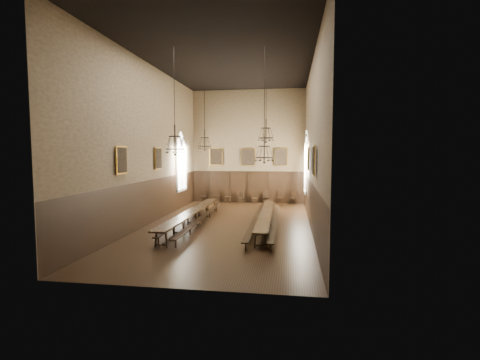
% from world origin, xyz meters
% --- Properties ---
extents(floor, '(9.00, 18.00, 0.02)m').
position_xyz_m(floor, '(0.00, 0.00, -0.01)').
color(floor, black).
rests_on(floor, ground).
extents(ceiling, '(9.00, 18.00, 0.02)m').
position_xyz_m(ceiling, '(0.00, 0.00, 9.01)').
color(ceiling, black).
rests_on(ceiling, ground).
extents(wall_back, '(9.00, 0.02, 9.00)m').
position_xyz_m(wall_back, '(0.00, 9.01, 4.50)').
color(wall_back, '#8D7357').
rests_on(wall_back, ground).
extents(wall_front, '(9.00, 0.02, 9.00)m').
position_xyz_m(wall_front, '(0.00, -9.01, 4.50)').
color(wall_front, '#8D7357').
rests_on(wall_front, ground).
extents(wall_left, '(0.02, 18.00, 9.00)m').
position_xyz_m(wall_left, '(-4.51, 0.00, 4.50)').
color(wall_left, '#8D7357').
rests_on(wall_left, ground).
extents(wall_right, '(0.02, 18.00, 9.00)m').
position_xyz_m(wall_right, '(4.51, 0.00, 4.50)').
color(wall_right, '#8D7357').
rests_on(wall_right, ground).
extents(wainscot_panelling, '(9.00, 18.00, 2.50)m').
position_xyz_m(wainscot_panelling, '(0.00, 0.00, 1.25)').
color(wainscot_panelling, black).
rests_on(wainscot_panelling, floor).
extents(table_left, '(0.76, 10.31, 0.80)m').
position_xyz_m(table_left, '(-2.00, -0.14, 0.40)').
color(table_left, black).
rests_on(table_left, floor).
extents(table_right, '(0.87, 9.63, 0.75)m').
position_xyz_m(table_right, '(2.08, 0.12, 0.38)').
color(table_right, black).
rests_on(table_right, floor).
extents(bench_left_outer, '(0.89, 10.14, 0.46)m').
position_xyz_m(bench_left_outer, '(-2.53, 0.16, 0.29)').
color(bench_left_outer, black).
rests_on(bench_left_outer, floor).
extents(bench_left_inner, '(0.52, 9.94, 0.45)m').
position_xyz_m(bench_left_inner, '(-1.50, -0.15, 0.28)').
color(bench_left_inner, black).
rests_on(bench_left_inner, floor).
extents(bench_right_inner, '(0.46, 10.16, 0.46)m').
position_xyz_m(bench_right_inner, '(1.54, -0.11, 0.29)').
color(bench_right_inner, black).
rests_on(bench_right_inner, floor).
extents(bench_right_outer, '(0.37, 10.07, 0.45)m').
position_xyz_m(bench_right_outer, '(2.60, -0.14, 0.29)').
color(bench_right_outer, black).
rests_on(bench_right_outer, floor).
extents(chair_0, '(0.46, 0.46, 0.99)m').
position_xyz_m(chair_0, '(-3.60, 8.60, 0.30)').
color(chair_0, black).
rests_on(chair_0, floor).
extents(chair_1, '(0.40, 0.40, 0.86)m').
position_xyz_m(chair_1, '(-2.46, 8.50, 0.26)').
color(chair_1, black).
rests_on(chair_1, floor).
extents(chair_2, '(0.48, 0.48, 1.04)m').
position_xyz_m(chair_2, '(-1.58, 8.53, 0.31)').
color(chair_2, black).
rests_on(chair_2, floor).
extents(chair_3, '(0.49, 0.49, 0.87)m').
position_xyz_m(chair_3, '(-0.52, 8.48, 0.26)').
color(chair_3, black).
rests_on(chair_3, floor).
extents(chair_4, '(0.42, 0.42, 0.90)m').
position_xyz_m(chair_4, '(0.54, 8.53, 0.27)').
color(chair_4, black).
rests_on(chair_4, floor).
extents(chair_5, '(0.53, 0.53, 1.03)m').
position_xyz_m(chair_5, '(1.48, 8.54, 0.31)').
color(chair_5, black).
rests_on(chair_5, floor).
extents(chair_6, '(0.56, 0.56, 1.02)m').
position_xyz_m(chair_6, '(2.55, 8.53, 0.31)').
color(chair_6, black).
rests_on(chair_6, floor).
extents(chair_7, '(0.57, 0.57, 1.03)m').
position_xyz_m(chair_7, '(3.59, 8.54, 0.31)').
color(chair_7, black).
rests_on(chair_7, floor).
extents(chandelier_back_left, '(0.83, 0.83, 4.71)m').
position_xyz_m(chandelier_back_left, '(-1.98, 2.72, 4.75)').
color(chandelier_back_left, black).
rests_on(chandelier_back_left, ceiling).
extents(chandelier_back_right, '(0.91, 0.91, 4.24)m').
position_xyz_m(chandelier_back_right, '(1.90, 2.36, 5.19)').
color(chandelier_back_right, black).
rests_on(chandelier_back_right, ceiling).
extents(chandelier_front_left, '(0.94, 0.94, 4.96)m').
position_xyz_m(chandelier_front_left, '(-2.11, -2.56, 4.51)').
color(chandelier_front_left, black).
rests_on(chandelier_front_left, ceiling).
extents(chandelier_front_right, '(0.84, 0.84, 5.35)m').
position_xyz_m(chandelier_front_right, '(2.14, -2.05, 4.16)').
color(chandelier_front_right, black).
rests_on(chandelier_front_right, ceiling).
extents(portrait_back_0, '(1.10, 0.12, 1.40)m').
position_xyz_m(portrait_back_0, '(-2.60, 8.88, 3.70)').
color(portrait_back_0, '#B27E2A').
rests_on(portrait_back_0, wall_back).
extents(portrait_back_1, '(1.10, 0.12, 1.40)m').
position_xyz_m(portrait_back_1, '(0.00, 8.88, 3.70)').
color(portrait_back_1, '#B27E2A').
rests_on(portrait_back_1, wall_back).
extents(portrait_back_2, '(1.10, 0.12, 1.40)m').
position_xyz_m(portrait_back_2, '(2.60, 8.88, 3.70)').
color(portrait_back_2, '#B27E2A').
rests_on(portrait_back_2, wall_back).
extents(portrait_left_0, '(0.12, 1.00, 1.30)m').
position_xyz_m(portrait_left_0, '(-4.38, 1.00, 3.70)').
color(portrait_left_0, '#B27E2A').
rests_on(portrait_left_0, wall_left).
extents(portrait_left_1, '(0.12, 1.00, 1.30)m').
position_xyz_m(portrait_left_1, '(-4.38, -3.50, 3.70)').
color(portrait_left_1, '#B27E2A').
rests_on(portrait_left_1, wall_left).
extents(portrait_right_0, '(0.12, 1.00, 1.30)m').
position_xyz_m(portrait_right_0, '(4.38, 1.00, 3.70)').
color(portrait_right_0, '#B27E2A').
rests_on(portrait_right_0, wall_right).
extents(portrait_right_1, '(0.12, 1.00, 1.30)m').
position_xyz_m(portrait_right_1, '(4.38, -3.50, 3.70)').
color(portrait_right_1, '#B27E2A').
rests_on(portrait_right_1, wall_right).
extents(window_right, '(0.20, 2.20, 4.60)m').
position_xyz_m(window_right, '(4.43, 5.50, 3.40)').
color(window_right, white).
rests_on(window_right, wall_right).
extents(window_left, '(0.20, 2.20, 4.60)m').
position_xyz_m(window_left, '(-4.43, 5.50, 3.40)').
color(window_left, white).
rests_on(window_left, wall_left).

